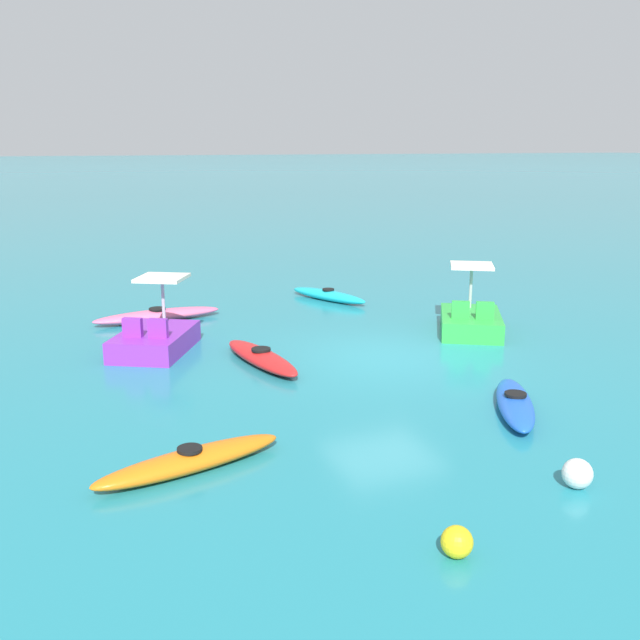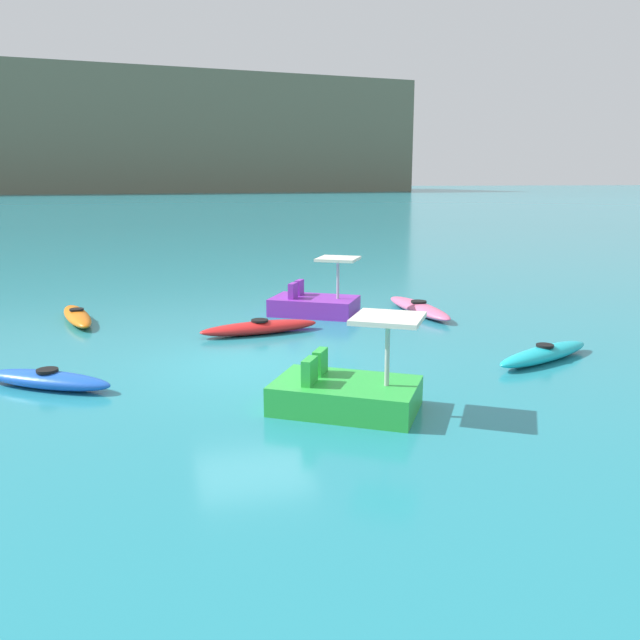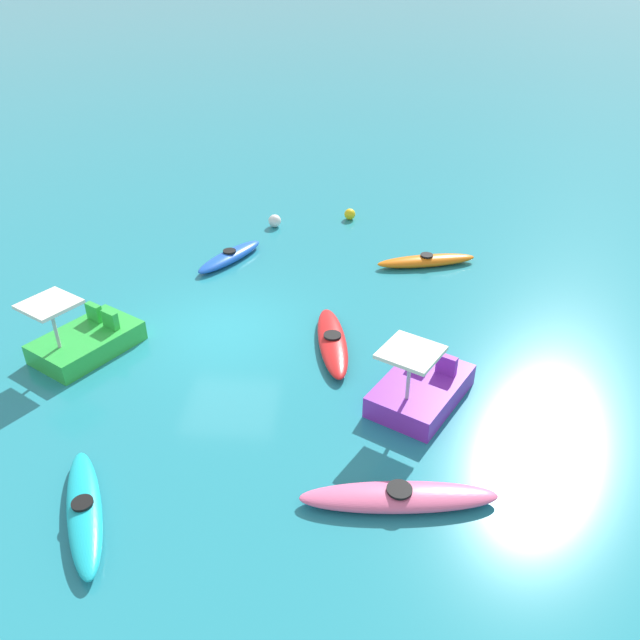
{
  "view_description": "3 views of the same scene",
  "coord_description": "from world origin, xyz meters",
  "px_view_note": "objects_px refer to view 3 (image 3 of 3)",
  "views": [
    {
      "loc": [
        -13.89,
        7.35,
        4.77
      ],
      "look_at": [
        1.41,
        1.02,
        0.66
      ],
      "focal_mm": 39.96,
      "sensor_mm": 36.0,
      "label": 1
    },
    {
      "loc": [
        -1.82,
        -13.28,
        3.87
      ],
      "look_at": [
        2.13,
        2.6,
        0.31
      ],
      "focal_mm": 36.74,
      "sensor_mm": 36.0,
      "label": 2
    },
    {
      "loc": [
        13.51,
        3.35,
        8.67
      ],
      "look_at": [
        0.18,
        2.45,
        0.51
      ],
      "focal_mm": 35.68,
      "sensor_mm": 36.0,
      "label": 3
    }
  ],
  "objects_px": {
    "kayak_blue": "(230,256)",
    "kayak_pink": "(399,497)",
    "kayak_orange": "(426,261)",
    "buoy_yellow": "(350,214)",
    "buoy_white": "(275,221)",
    "pedal_boat_purple": "(421,388)",
    "kayak_red": "(332,342)",
    "pedal_boat_green": "(86,340)",
    "kayak_cyan": "(84,510)"
  },
  "relations": [
    {
      "from": "kayak_blue",
      "to": "kayak_pink",
      "type": "distance_m",
      "value": 10.6
    },
    {
      "from": "kayak_orange",
      "to": "buoy_yellow",
      "type": "xyz_separation_m",
      "value": [
        -3.49,
        -2.42,
        0.03
      ]
    },
    {
      "from": "buoy_white",
      "to": "kayak_blue",
      "type": "bearing_deg",
      "value": -20.49
    },
    {
      "from": "pedal_boat_purple",
      "to": "kayak_orange",
      "type": "bearing_deg",
      "value": 174.62
    },
    {
      "from": "pedal_boat_purple",
      "to": "buoy_white",
      "type": "xyz_separation_m",
      "value": [
        -9.23,
        -4.35,
        -0.12
      ]
    },
    {
      "from": "kayak_orange",
      "to": "kayak_red",
      "type": "xyz_separation_m",
      "value": [
        4.66,
        -2.62,
        0.0
      ]
    },
    {
      "from": "buoy_yellow",
      "to": "pedal_boat_purple",
      "type": "bearing_deg",
      "value": 10.13
    },
    {
      "from": "kayak_pink",
      "to": "kayak_orange",
      "type": "bearing_deg",
      "value": 172.89
    },
    {
      "from": "kayak_blue",
      "to": "pedal_boat_green",
      "type": "relative_size",
      "value": 0.93
    },
    {
      "from": "pedal_boat_purple",
      "to": "buoy_white",
      "type": "height_order",
      "value": "pedal_boat_purple"
    },
    {
      "from": "kayak_pink",
      "to": "pedal_boat_purple",
      "type": "bearing_deg",
      "value": 169.12
    },
    {
      "from": "kayak_pink",
      "to": "pedal_boat_green",
      "type": "bearing_deg",
      "value": -120.55
    },
    {
      "from": "kayak_pink",
      "to": "kayak_orange",
      "type": "distance_m",
      "value": 9.63
    },
    {
      "from": "kayak_red",
      "to": "kayak_cyan",
      "type": "relative_size",
      "value": 1.05
    },
    {
      "from": "kayak_blue",
      "to": "kayak_pink",
      "type": "bearing_deg",
      "value": 27.02
    },
    {
      "from": "kayak_orange",
      "to": "pedal_boat_purple",
      "type": "xyz_separation_m",
      "value": [
        6.58,
        -0.62,
        0.17
      ]
    },
    {
      "from": "kayak_blue",
      "to": "pedal_boat_green",
      "type": "bearing_deg",
      "value": -26.04
    },
    {
      "from": "kayak_orange",
      "to": "kayak_red",
      "type": "distance_m",
      "value": 5.34
    },
    {
      "from": "kayak_orange",
      "to": "pedal_boat_purple",
      "type": "bearing_deg",
      "value": -5.38
    },
    {
      "from": "kayak_orange",
      "to": "buoy_yellow",
      "type": "relative_size",
      "value": 7.94
    },
    {
      "from": "kayak_red",
      "to": "kayak_cyan",
      "type": "distance_m",
      "value": 6.86
    },
    {
      "from": "kayak_pink",
      "to": "kayak_cyan",
      "type": "bearing_deg",
      "value": -82.91
    },
    {
      "from": "kayak_blue",
      "to": "kayak_pink",
      "type": "relative_size",
      "value": 0.74
    },
    {
      "from": "buoy_white",
      "to": "pedal_boat_purple",
      "type": "bearing_deg",
      "value": 25.25
    },
    {
      "from": "kayak_red",
      "to": "buoy_white",
      "type": "relative_size",
      "value": 7.24
    },
    {
      "from": "pedal_boat_purple",
      "to": "pedal_boat_green",
      "type": "bearing_deg",
      "value": -99.67
    },
    {
      "from": "kayak_red",
      "to": "buoy_yellow",
      "type": "distance_m",
      "value": 8.15
    },
    {
      "from": "pedal_boat_purple",
      "to": "buoy_yellow",
      "type": "relative_size",
      "value": 7.24
    },
    {
      "from": "kayak_orange",
      "to": "kayak_red",
      "type": "relative_size",
      "value": 0.98
    },
    {
      "from": "pedal_boat_purple",
      "to": "buoy_white",
      "type": "relative_size",
      "value": 6.5
    },
    {
      "from": "kayak_cyan",
      "to": "buoy_yellow",
      "type": "height_order",
      "value": "buoy_yellow"
    },
    {
      "from": "kayak_pink",
      "to": "buoy_white",
      "type": "xyz_separation_m",
      "value": [
        -12.21,
        -3.78,
        0.06
      ]
    },
    {
      "from": "kayak_cyan",
      "to": "buoy_white",
      "type": "distance_m",
      "value": 12.99
    },
    {
      "from": "kayak_blue",
      "to": "kayak_red",
      "type": "bearing_deg",
      "value": 36.73
    },
    {
      "from": "kayak_blue",
      "to": "buoy_yellow",
      "type": "distance_m",
      "value": 5.09
    },
    {
      "from": "kayak_red",
      "to": "kayak_cyan",
      "type": "height_order",
      "value": "same"
    },
    {
      "from": "kayak_cyan",
      "to": "buoy_white",
      "type": "height_order",
      "value": "buoy_white"
    },
    {
      "from": "kayak_pink",
      "to": "kayak_red",
      "type": "bearing_deg",
      "value": -163.77
    },
    {
      "from": "kayak_orange",
      "to": "buoy_white",
      "type": "relative_size",
      "value": 7.13
    },
    {
      "from": "buoy_yellow",
      "to": "pedal_boat_green",
      "type": "bearing_deg",
      "value": -34.92
    },
    {
      "from": "kayak_orange",
      "to": "kayak_cyan",
      "type": "relative_size",
      "value": 1.04
    },
    {
      "from": "kayak_red",
      "to": "kayak_orange",
      "type": "bearing_deg",
      "value": 150.66
    },
    {
      "from": "pedal_boat_green",
      "to": "buoy_white",
      "type": "height_order",
      "value": "pedal_boat_green"
    },
    {
      "from": "kayak_blue",
      "to": "kayak_cyan",
      "type": "height_order",
      "value": "same"
    },
    {
      "from": "kayak_pink",
      "to": "buoy_white",
      "type": "height_order",
      "value": "buoy_white"
    },
    {
      "from": "kayak_orange",
      "to": "buoy_white",
      "type": "bearing_deg",
      "value": -118.08
    },
    {
      "from": "pedal_boat_green",
      "to": "buoy_yellow",
      "type": "bearing_deg",
      "value": 145.08
    },
    {
      "from": "kayak_red",
      "to": "pedal_boat_green",
      "type": "height_order",
      "value": "pedal_boat_green"
    },
    {
      "from": "kayak_red",
      "to": "buoy_yellow",
      "type": "height_order",
      "value": "buoy_yellow"
    },
    {
      "from": "kayak_orange",
      "to": "kayak_red",
      "type": "bearing_deg",
      "value": -29.34
    }
  ]
}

